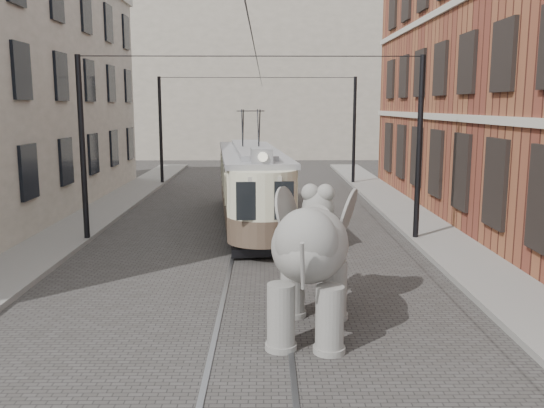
{
  "coord_description": "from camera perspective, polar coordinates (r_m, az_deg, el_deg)",
  "views": [
    {
      "loc": [
        0.28,
        -12.71,
        4.42
      ],
      "look_at": [
        0.42,
        1.03,
        2.1
      ],
      "focal_mm": 38.51,
      "sensor_mm": 36.0,
      "label": 1
    }
  ],
  "objects": [
    {
      "name": "ground",
      "position": [
        13.46,
        -1.75,
        -9.59
      ],
      "size": [
        120.0,
        120.0,
        0.0
      ],
      "primitive_type": "plane",
      "color": "#3B3937"
    },
    {
      "name": "tram_rails",
      "position": [
        13.46,
        -1.75,
        -9.54
      ],
      "size": [
        1.54,
        80.0,
        0.02
      ],
      "primitive_type": null,
      "color": "slate",
      "rests_on": "ground"
    },
    {
      "name": "sidewalk_right",
      "position": [
        14.6,
        22.79,
        -8.5
      ],
      "size": [
        2.0,
        60.0,
        0.15
      ],
      "primitive_type": "cube",
      "color": "slate",
      "rests_on": "ground"
    },
    {
      "name": "distant_block",
      "position": [
        52.78,
        -0.9,
        12.4
      ],
      "size": [
        28.0,
        10.0,
        14.0
      ],
      "primitive_type": "cube",
      "color": "gray",
      "rests_on": "ground"
    },
    {
      "name": "catenary",
      "position": [
        17.78,
        -2.12,
        5.0
      ],
      "size": [
        11.0,
        30.2,
        6.0
      ],
      "primitive_type": null,
      "color": "black",
      "rests_on": "ground"
    },
    {
      "name": "tram",
      "position": [
        21.82,
        -2.07,
        3.57
      ],
      "size": [
        3.19,
        10.92,
        4.27
      ],
      "primitive_type": null,
      "rotation": [
        0.0,
        0.0,
        0.09
      ],
      "color": "beige",
      "rests_on": "ground"
    },
    {
      "name": "elephant",
      "position": [
        11.37,
        3.74,
        -5.95
      ],
      "size": [
        3.19,
        4.86,
        2.76
      ],
      "primitive_type": null,
      "rotation": [
        0.0,
        0.0,
        -0.17
      ],
      "color": "slate",
      "rests_on": "ground"
    }
  ]
}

